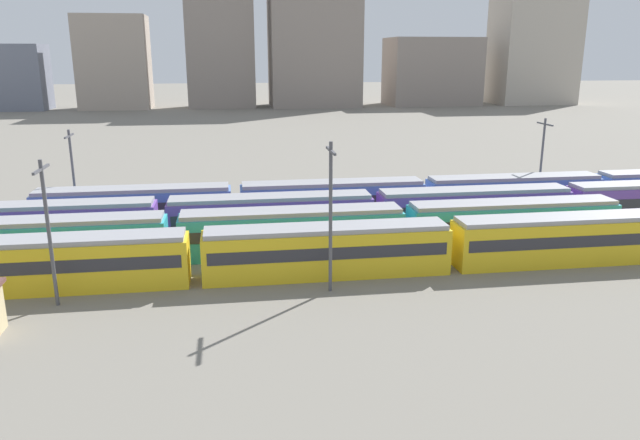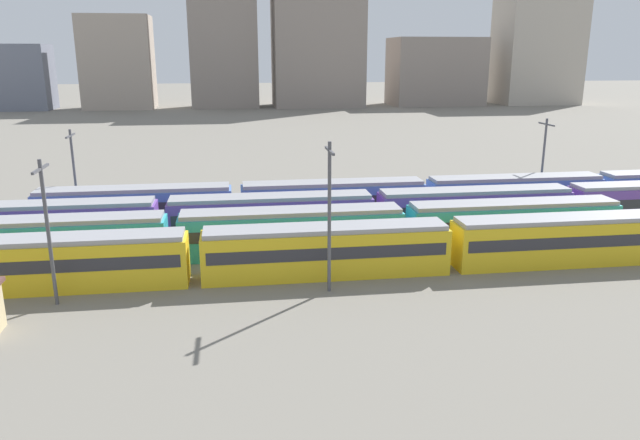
# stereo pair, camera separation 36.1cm
# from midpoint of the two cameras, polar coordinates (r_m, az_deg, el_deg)

# --- Properties ---
(ground_plane) EXTENTS (600.00, 600.00, 0.00)m
(ground_plane) POSITION_cam_midpoint_polar(r_m,az_deg,el_deg) (52.36, -17.40, -2.83)
(ground_plane) COLOR slate
(train_track_0) EXTENTS (55.80, 3.06, 3.75)m
(train_track_0) POSITION_cam_midpoint_polar(r_m,az_deg,el_deg) (44.17, 0.41, -2.87)
(train_track_0) COLOR yellow
(train_track_0) RESTS_ON ground_plane
(train_track_1) EXTENTS (55.80, 3.06, 3.75)m
(train_track_1) POSITION_cam_midpoint_polar(r_m,az_deg,el_deg) (48.85, -2.85, -1.08)
(train_track_1) COLOR teal
(train_track_1) RESTS_ON ground_plane
(train_track_2) EXTENTS (112.50, 3.06, 3.75)m
(train_track_2) POSITION_cam_midpoint_polar(r_m,az_deg,el_deg) (62.26, 22.20, 1.40)
(train_track_2) COLOR #6B429E
(train_track_2) RESTS_ON ground_plane
(train_track_3) EXTENTS (112.50, 3.06, 3.75)m
(train_track_3) POSITION_cam_midpoint_polar(r_m,az_deg,el_deg) (69.93, 24.61, 2.57)
(train_track_3) COLOR #4C70BC
(train_track_3) RESTS_ON ground_plane
(catenary_pole_0) EXTENTS (0.24, 3.20, 10.32)m
(catenary_pole_0) POSITION_cam_midpoint_polar(r_m,az_deg,el_deg) (40.07, 0.75, 0.89)
(catenary_pole_0) COLOR #4C4C51
(catenary_pole_0) RESTS_ON ground_plane
(catenary_pole_1) EXTENTS (0.24, 3.20, 8.90)m
(catenary_pole_1) POSITION_cam_midpoint_polar(r_m,az_deg,el_deg) (62.58, -22.45, 4.33)
(catenary_pole_1) COLOR #4C4C51
(catenary_pole_1) RESTS_ON ground_plane
(catenary_pole_2) EXTENTS (0.24, 3.20, 9.55)m
(catenary_pole_2) POSITION_cam_midpoint_polar(r_m,az_deg,el_deg) (41.58, -24.51, -0.55)
(catenary_pole_2) COLOR #4C4C51
(catenary_pole_2) RESTS_ON ground_plane
(catenary_pole_3) EXTENTS (0.24, 3.20, 9.23)m
(catenary_pole_3) POSITION_cam_midpoint_polar(r_m,az_deg,el_deg) (68.98, 20.07, 5.64)
(catenary_pole_3) COLOR #4C4C51
(catenary_pole_3) RESTS_ON ground_plane
(distant_building_0) EXTENTS (16.67, 12.52, 18.48)m
(distant_building_0) POSITION_cam_midpoint_polar(r_m,az_deg,el_deg) (198.48, -26.82, 11.93)
(distant_building_0) COLOR slate
(distant_building_0) RESTS_ON ground_plane
(distant_building_1) EXTENTS (19.85, 14.15, 26.61)m
(distant_building_1) POSITION_cam_midpoint_polar(r_m,az_deg,el_deg) (191.86, -18.92, 13.88)
(distant_building_1) COLOR #A89989
(distant_building_1) RESTS_ON ground_plane
(distant_building_2) EXTENTS (19.80, 12.24, 43.89)m
(distant_building_2) POSITION_cam_midpoint_polar(r_m,az_deg,el_deg) (189.17, -9.51, 17.09)
(distant_building_2) COLOR gray
(distant_building_2) RESTS_ON ground_plane
(distant_building_3) EXTENTS (26.74, 20.24, 46.42)m
(distant_building_3) POSITION_cam_midpoint_polar(r_m,az_deg,el_deg) (191.05, -0.66, 17.65)
(distant_building_3) COLOR gray
(distant_building_3) RESTS_ON ground_plane
(distant_building_4) EXTENTS (27.89, 18.37, 20.67)m
(distant_building_4) POSITION_cam_midpoint_polar(r_m,az_deg,el_deg) (199.72, 10.44, 13.61)
(distant_building_4) COLOR gray
(distant_building_4) RESTS_ON ground_plane
(distant_building_5) EXTENTS (24.71, 17.58, 36.69)m
(distant_building_5) POSITION_cam_midpoint_polar(r_m,az_deg,el_deg) (212.86, 19.46, 15.27)
(distant_building_5) COLOR #B2A899
(distant_building_5) RESTS_ON ground_plane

